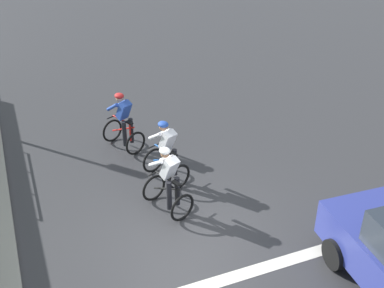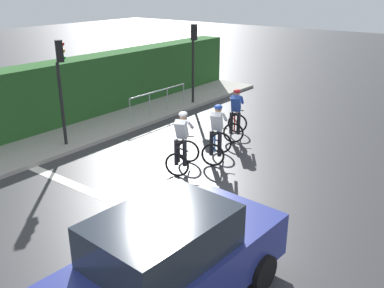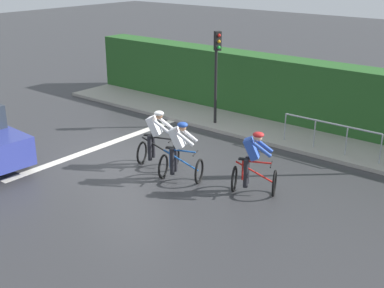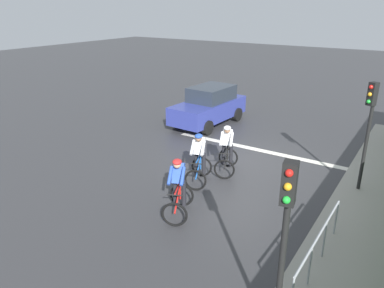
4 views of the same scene
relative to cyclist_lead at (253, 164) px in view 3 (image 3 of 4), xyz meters
name	(u,v)px [view 3 (image 3 of 4)]	position (x,y,z in m)	size (l,w,h in m)	color
ground_plane	(131,156)	(0.17, -4.21, -0.80)	(80.00, 80.00, 0.00)	#333335
sidewalk_kerb	(271,128)	(-4.62, -2.21, -0.74)	(2.80, 18.18, 0.12)	#9E998E
stone_wall_low	(284,117)	(-5.52, -2.21, -0.55)	(0.44, 18.18, 0.50)	gray
hedge_wall	(290,91)	(-5.82, -2.21, 0.35)	(1.10, 18.18, 2.30)	#265623
road_marking_stop_line	(101,146)	(0.17, -5.57, -0.79)	(7.00, 0.30, 0.01)	silver
cyclist_lead	(253,164)	(0.00, 0.00, 0.00)	(1.06, 1.26, 1.66)	black
cyclist_second	(179,153)	(0.57, -1.94, 0.00)	(1.02, 1.25, 1.66)	black
cyclist_mid	(157,140)	(0.21, -3.10, 0.00)	(1.02, 1.25, 1.66)	black
traffic_light_near_crossing	(217,64)	(-3.75, -3.95, 1.43)	(0.27, 0.29, 3.34)	black
pedestrian_railing_kerbside	(331,131)	(-3.72, 0.36, -0.02)	(0.08, 3.12, 1.03)	#999EA3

